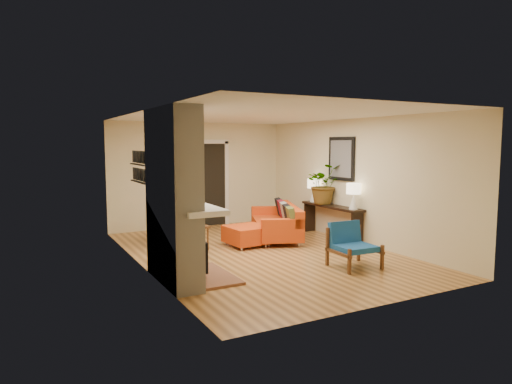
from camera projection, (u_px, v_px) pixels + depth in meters
room_shell at (231, 178)px, 11.18m from camera, size 6.50×6.50×6.50m
fireplace at (175, 200)px, 6.77m from camera, size 1.09×1.68×2.60m
sofa at (279, 222)px, 10.05m from camera, size 1.56×2.21×0.80m
ottoman at (247, 234)px, 9.31m from camera, size 0.85×0.85×0.40m
blue_chair at (351, 242)px, 7.74m from camera, size 0.74×0.73×0.75m
dining_table at (178, 214)px, 9.40m from camera, size 0.87×1.80×0.95m
console_table at (332, 212)px, 10.08m from camera, size 0.34×1.85×0.72m
lamp_near at (354, 193)px, 9.40m from camera, size 0.30×0.30×0.54m
lamp_far at (314, 187)px, 10.64m from camera, size 0.30×0.30×0.54m
houseplant at (324, 184)px, 10.25m from camera, size 1.01×0.95×0.91m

